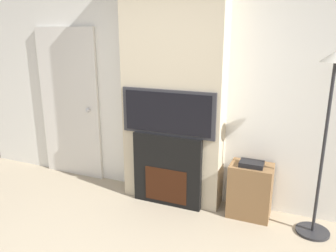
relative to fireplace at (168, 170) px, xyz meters
The scene contains 7 objects.
wall_back 0.99m from the fireplace, 90.00° to the left, with size 6.00×0.06×2.70m.
chimney_breast 0.95m from the fireplace, 90.00° to the left, with size 1.15×0.29×2.70m.
fireplace is the anchor object (origin of this frame).
television 0.67m from the fireplace, 90.00° to the right, with size 1.07×0.07×0.50m.
floor_lamp 1.74m from the fireplace, ahead, with size 0.32×0.32×1.76m.
media_stand 0.92m from the fireplace, ahead, with size 0.44×0.32×0.63m.
entry_door 1.66m from the fireplace, behind, with size 0.91×0.09×1.98m.
Camera 1 is at (1.33, -1.45, 1.89)m, focal length 35.00 mm.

